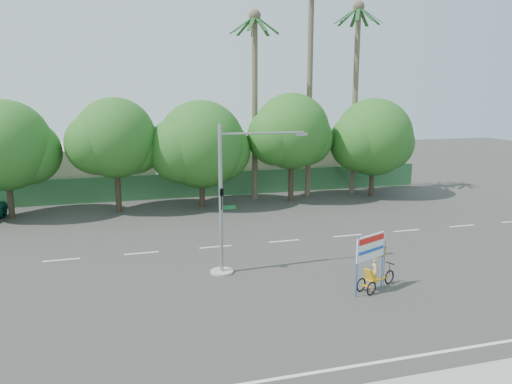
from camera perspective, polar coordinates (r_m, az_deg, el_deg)
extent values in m
plane|color=#33302D|center=(21.08, 5.22, -12.18)|extent=(120.00, 120.00, 0.00)
cube|color=#336B3D|center=(40.80, -5.64, 0.87)|extent=(38.00, 0.08, 2.00)
cube|color=beige|center=(44.56, -19.50, 2.46)|extent=(12.00, 8.00, 4.00)
cube|color=beige|center=(46.97, 3.00, 3.28)|extent=(14.00, 8.00, 3.60)
cylinder|color=#473828|center=(37.25, -26.32, -0.09)|extent=(0.40, 0.40, 3.52)
sphere|color=#1C591A|center=(36.82, -26.75, 4.79)|extent=(6.00, 6.00, 6.00)
sphere|color=#1C591A|center=(36.94, -24.54, 4.13)|extent=(4.32, 4.32, 4.32)
cylinder|color=#473828|center=(36.58, -15.51, 0.67)|extent=(0.40, 0.40, 3.74)
sphere|color=#1C591A|center=(36.13, -15.80, 5.97)|extent=(5.60, 5.60, 5.60)
sphere|color=#1C591A|center=(36.51, -13.77, 5.19)|extent=(4.03, 4.03, 4.03)
sphere|color=#1C591A|center=(35.93, -17.78, 5.29)|extent=(4.26, 4.26, 4.26)
cylinder|color=#473828|center=(37.12, -6.21, 0.83)|extent=(0.40, 0.40, 3.30)
sphere|color=#1C591A|center=(36.70, -6.31, 5.43)|extent=(6.40, 6.40, 6.40)
sphere|color=#1C591A|center=(37.31, -4.18, 4.76)|extent=(4.61, 4.61, 4.61)
sphere|color=#1C591A|center=(36.27, -8.48, 4.83)|extent=(4.86, 4.86, 4.86)
cylinder|color=#473828|center=(38.84, 4.02, 1.76)|extent=(0.40, 0.40, 3.87)
sphere|color=#1C591A|center=(38.41, 4.09, 6.94)|extent=(5.80, 5.80, 5.80)
sphere|color=#1C591A|center=(39.20, 5.73, 6.10)|extent=(4.18, 4.18, 4.18)
sphere|color=#1C591A|center=(37.77, 2.34, 6.35)|extent=(4.41, 4.41, 4.41)
cylinder|color=#473828|center=(41.75, 13.09, 1.86)|extent=(0.40, 0.40, 3.43)
sphere|color=#1C591A|center=(41.37, 13.29, 6.13)|extent=(6.20, 6.20, 6.20)
sphere|color=#1C591A|center=(42.37, 14.71, 5.43)|extent=(4.46, 4.46, 4.46)
sphere|color=#1C591A|center=(40.51, 11.71, 5.65)|extent=(4.71, 4.71, 4.71)
cylinder|color=#70604C|center=(40.41, 6.14, 11.45)|extent=(0.44, 0.44, 17.00)
cylinder|color=#70604C|center=(42.07, 11.24, 9.93)|extent=(0.44, 0.44, 15.00)
sphere|color=#70604C|center=(42.58, 11.66, 20.07)|extent=(0.90, 0.90, 0.90)
cube|color=#1C4C21|center=(42.91, 12.80, 19.06)|extent=(1.91, 0.28, 1.36)
cube|color=#1C4C21|center=(43.34, 12.13, 19.01)|extent=(1.65, 1.44, 1.36)
cube|color=#1C4C21|center=(43.37, 11.23, 19.04)|extent=(0.61, 1.93, 1.36)
cube|color=#1C4C21|center=(43.00, 10.50, 19.13)|extent=(1.20, 1.80, 1.36)
cube|color=#1C4C21|center=(42.38, 10.28, 19.26)|extent=(1.89, 0.92, 1.36)
cube|color=#1C4C21|center=(41.80, 10.69, 19.35)|extent=(1.89, 0.92, 1.36)
cube|color=#1C4C21|center=(41.55, 11.56, 19.37)|extent=(1.20, 1.80, 1.36)
cube|color=#1C4C21|center=(41.74, 12.45, 19.30)|extent=(0.61, 1.93, 1.36)
cube|color=#1C4C21|center=(42.28, 12.94, 19.17)|extent=(1.65, 1.44, 1.36)
cylinder|color=#70604C|center=(38.98, -0.14, 9.31)|extent=(0.44, 0.44, 14.00)
sphere|color=#70604C|center=(39.35, -0.15, 19.55)|extent=(0.90, 0.90, 0.90)
cube|color=#1C4C21|center=(39.53, 1.24, 18.55)|extent=(1.91, 0.28, 1.36)
cube|color=#1C4C21|center=(40.04, 0.65, 18.46)|extent=(1.65, 1.44, 1.36)
cube|color=#1C4C21|center=(40.19, -0.29, 18.43)|extent=(0.61, 1.93, 1.36)
cube|color=#1C4C21|center=(39.92, -1.17, 18.48)|extent=(1.20, 1.80, 1.36)
cube|color=#1C4C21|center=(39.35, -1.59, 18.58)|extent=(1.89, 0.92, 1.36)
cube|color=#1C4C21|center=(38.73, -1.34, 18.70)|extent=(1.89, 0.92, 1.36)
cube|color=#1C4C21|center=(38.36, -0.51, 18.77)|extent=(1.20, 1.80, 1.36)
cube|color=#1C4C21|center=(38.43, 0.50, 18.76)|extent=(0.61, 1.93, 1.36)
cube|color=#1C4C21|center=(38.89, 1.19, 18.67)|extent=(1.65, 1.44, 1.36)
cylinder|color=gray|center=(23.97, -3.93, -9.06)|extent=(1.10, 1.10, 0.10)
cylinder|color=gray|center=(22.99, -4.05, -0.98)|extent=(0.18, 0.18, 7.00)
cylinder|color=gray|center=(23.03, 0.75, 6.75)|extent=(4.00, 0.10, 0.10)
cube|color=gray|center=(23.65, 5.20, 6.58)|extent=(0.55, 0.20, 0.12)
imported|color=black|center=(22.76, -3.94, -0.85)|extent=(0.16, 0.20, 1.00)
cube|color=#14662D|center=(23.14, -3.19, -1.78)|extent=(0.70, 0.04, 0.18)
torus|color=black|center=(23.35, 14.98, -9.37)|extent=(0.63, 0.34, 0.66)
torus|color=black|center=(22.24, 11.91, -10.34)|extent=(0.59, 0.32, 0.62)
torus|color=black|center=(21.94, 13.05, -10.70)|extent=(0.59, 0.32, 0.62)
cube|color=orange|center=(22.69, 13.77, -9.77)|extent=(1.53, 0.74, 0.06)
cube|color=orange|center=(22.08, 12.48, -10.47)|extent=(0.29, 0.56, 0.05)
cube|color=orange|center=(22.34, 13.19, -9.71)|extent=(0.61, 0.57, 0.06)
cube|color=orange|center=(22.05, 12.81, -9.22)|extent=(0.37, 0.46, 0.53)
cylinder|color=black|center=(23.21, 15.03, -8.47)|extent=(0.04, 0.04, 0.54)
cube|color=black|center=(23.13, 15.07, -7.86)|extent=(0.22, 0.42, 0.04)
imported|color=#CCB284|center=(22.33, 13.46, -8.72)|extent=(0.39, 0.45, 1.05)
cylinder|color=blue|center=(21.22, 11.47, -8.40)|extent=(0.07, 0.07, 2.63)
cylinder|color=blue|center=(22.55, 14.26, -7.32)|extent=(0.07, 0.07, 2.63)
cube|color=white|center=(21.67, 12.99, -6.14)|extent=(1.71, 0.81, 1.07)
cube|color=red|center=(21.55, 13.10, -5.30)|extent=(1.51, 0.70, 0.25)
cube|color=blue|center=(21.69, 13.04, -6.53)|extent=(1.51, 0.70, 0.14)
cylinder|color=black|center=(22.76, 14.44, -7.94)|extent=(0.03, 0.03, 2.04)
cube|color=red|center=(22.30, 14.01, -6.61)|extent=(0.79, 0.37, 0.64)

